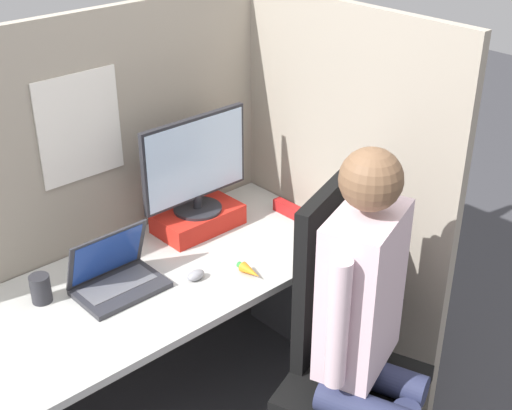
% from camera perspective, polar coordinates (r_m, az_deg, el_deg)
% --- Properties ---
extents(cubicle_panel_back, '(2.12, 0.05, 1.65)m').
position_cam_1_polar(cubicle_panel_back, '(2.93, -12.53, -0.97)').
color(cubicle_panel_back, gray).
rests_on(cubicle_panel_back, ground).
extents(cubicle_panel_right, '(0.04, 1.34, 1.65)m').
position_cam_1_polar(cubicle_panel_right, '(3.08, 5.22, 1.07)').
color(cubicle_panel_right, gray).
rests_on(cubicle_panel_right, ground).
extents(desk, '(1.62, 0.70, 0.72)m').
position_cam_1_polar(desk, '(2.81, -7.92, -8.62)').
color(desk, '#B7B7B2').
rests_on(desk, ground).
extents(paper_box, '(0.36, 0.21, 0.09)m').
position_cam_1_polar(paper_box, '(2.99, -4.65, -1.11)').
color(paper_box, red).
rests_on(paper_box, desk).
extents(monitor, '(0.50, 0.20, 0.41)m').
position_cam_1_polar(monitor, '(2.88, -4.88, 3.30)').
color(monitor, '#232328').
rests_on(monitor, paper_box).
extents(laptop, '(0.31, 0.22, 0.23)m').
position_cam_1_polar(laptop, '(2.65, -11.11, -5.73)').
color(laptop, '#2D2D33').
rests_on(laptop, desk).
extents(mouse, '(0.07, 0.04, 0.04)m').
position_cam_1_polar(mouse, '(2.67, -4.83, -5.62)').
color(mouse, gray).
rests_on(mouse, desk).
extents(stapler, '(0.04, 0.15, 0.05)m').
position_cam_1_polar(stapler, '(3.09, 2.59, -0.33)').
color(stapler, '#A31919').
rests_on(stapler, desk).
extents(carrot_toy, '(0.04, 0.12, 0.04)m').
position_cam_1_polar(carrot_toy, '(2.68, -0.47, -5.31)').
color(carrot_toy, orange).
rests_on(carrot_toy, desk).
extents(office_chair, '(0.59, 0.63, 1.11)m').
position_cam_1_polar(office_chair, '(2.67, 6.69, -10.89)').
color(office_chair, black).
rests_on(office_chair, ground).
extents(person, '(0.46, 0.49, 1.37)m').
position_cam_1_polar(person, '(2.42, 8.93, -8.71)').
color(person, '#282D4C').
rests_on(person, ground).
extents(pen_cup, '(0.07, 0.07, 0.10)m').
position_cam_1_polar(pen_cup, '(2.64, -16.85, -6.43)').
color(pen_cup, '#28282D').
rests_on(pen_cup, desk).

